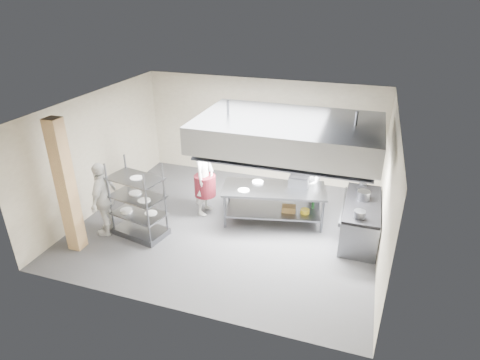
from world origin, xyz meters
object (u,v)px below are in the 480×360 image
(griddle, at_px, (299,181))
(chef_head, at_px, (204,178))
(island, at_px, (273,205))
(stockpot, at_px, (363,195))
(cooking_range, at_px, (360,221))
(pass_rack, at_px, (137,200))
(chef_line, at_px, (310,182))
(chef_plating, at_px, (104,199))

(griddle, bearing_deg, chef_head, -170.16)
(island, relative_size, stockpot, 8.28)
(cooking_range, relative_size, chef_head, 1.04)
(island, height_order, stockpot, stockpot)
(pass_rack, bearing_deg, chef_line, 44.71)
(pass_rack, bearing_deg, chef_plating, -157.13)
(chef_head, bearing_deg, cooking_range, -87.92)
(chef_plating, xyz_separation_m, griddle, (4.13, 2.05, 0.13))
(pass_rack, bearing_deg, island, 40.10)
(chef_line, height_order, chef_plating, chef_plating)
(chef_head, bearing_deg, pass_rack, 145.49)
(pass_rack, relative_size, griddle, 3.81)
(island, xyz_separation_m, chef_head, (-1.78, -0.12, 0.51))
(chef_plating, bearing_deg, island, 106.91)
(island, height_order, chef_line, chef_line)
(cooking_range, distance_m, stockpot, 0.61)
(cooking_range, relative_size, griddle, 4.21)
(cooking_range, height_order, stockpot, stockpot)
(cooking_range, height_order, chef_head, chef_head)
(cooking_range, height_order, chef_plating, chef_plating)
(pass_rack, height_order, griddle, pass_rack)
(island, bearing_deg, griddle, 19.65)
(griddle, xyz_separation_m, stockpot, (1.53, -0.23, -0.02))
(island, relative_size, cooking_range, 1.23)
(cooking_range, relative_size, chef_plating, 1.12)
(pass_rack, bearing_deg, stockpot, 29.94)
(island, xyz_separation_m, chef_plating, (-3.60, -1.72, 0.44))
(griddle, bearing_deg, chef_line, 65.30)
(stockpot, bearing_deg, cooking_range, -84.65)
(chef_head, height_order, chef_line, chef_head)
(pass_rack, distance_m, chef_plating, 0.80)
(chef_line, distance_m, stockpot, 1.51)
(chef_plating, bearing_deg, chef_line, 111.52)
(island, relative_size, chef_plating, 1.38)
(chef_head, distance_m, stockpot, 3.85)
(chef_head, xyz_separation_m, griddle, (2.31, 0.45, 0.06))
(chef_plating, bearing_deg, stockpot, 99.20)
(chef_head, relative_size, griddle, 4.07)
(chef_head, height_order, chef_plating, chef_head)
(pass_rack, relative_size, stockpot, 6.07)
(pass_rack, distance_m, griddle, 3.85)
(island, distance_m, chef_plating, 4.01)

